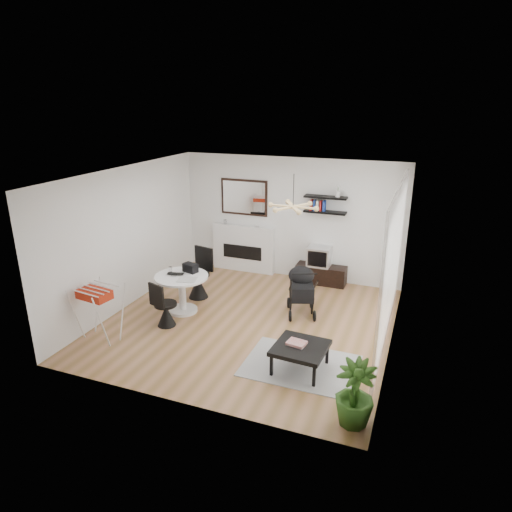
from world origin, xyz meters
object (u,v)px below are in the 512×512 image
at_px(stroller, 301,292).
at_px(dining_table, 182,288).
at_px(tv_console, 321,274).
at_px(coffee_table, 300,349).
at_px(fireplace, 244,243).
at_px(drying_rack, 99,312).
at_px(potted_plant, 355,394).
at_px(crt_tv, 319,256).

bearing_deg(stroller, dining_table, 179.49).
xyz_separation_m(tv_console, dining_table, (-2.14, -2.34, 0.28)).
distance_m(stroller, coffee_table, 1.95).
distance_m(fireplace, tv_console, 1.96).
distance_m(fireplace, drying_rack, 4.02).
relative_size(stroller, potted_plant, 1.14).
relative_size(fireplace, dining_table, 2.14).
distance_m(drying_rack, coffee_table, 3.42).
bearing_deg(potted_plant, fireplace, 126.65).
relative_size(fireplace, coffee_table, 2.66).
height_order(crt_tv, drying_rack, drying_rack).
xyz_separation_m(tv_console, crt_tv, (-0.06, -0.00, 0.42)).
height_order(crt_tv, dining_table, crt_tv).
xyz_separation_m(dining_table, stroller, (2.12, 0.77, -0.06)).
height_order(fireplace, dining_table, fireplace).
relative_size(tv_console, crt_tv, 2.23).
bearing_deg(potted_plant, coffee_table, 135.94).
xyz_separation_m(crt_tv, drying_rack, (-2.84, -3.76, -0.12)).
bearing_deg(coffee_table, crt_tv, 99.18).
bearing_deg(potted_plant, stroller, 117.61).
bearing_deg(dining_table, crt_tv, 48.38).
bearing_deg(coffee_table, dining_table, 157.09).
height_order(fireplace, crt_tv, fireplace).
xyz_separation_m(crt_tv, coffee_table, (0.56, -3.45, -0.26)).
distance_m(coffee_table, potted_plant, 1.33).
bearing_deg(tv_console, fireplace, 176.26).
bearing_deg(tv_console, drying_rack, -127.61).
distance_m(crt_tv, dining_table, 3.13).
xyz_separation_m(coffee_table, potted_plant, (0.95, -0.92, 0.08)).
bearing_deg(fireplace, crt_tv, -3.96).
distance_m(tv_console, crt_tv, 0.42).
bearing_deg(dining_table, fireplace, 84.48).
bearing_deg(drying_rack, stroller, 45.28).
distance_m(crt_tv, potted_plant, 4.63).
relative_size(fireplace, drying_rack, 2.27).
relative_size(stroller, coffee_table, 1.23).
xyz_separation_m(fireplace, potted_plant, (3.35, -4.50, -0.25)).
relative_size(tv_console, coffee_table, 1.34).
bearing_deg(drying_rack, crt_tv, 60.99).
distance_m(drying_rack, potted_plant, 4.39).
distance_m(tv_console, drying_rack, 4.76).
height_order(tv_console, drying_rack, drying_rack).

